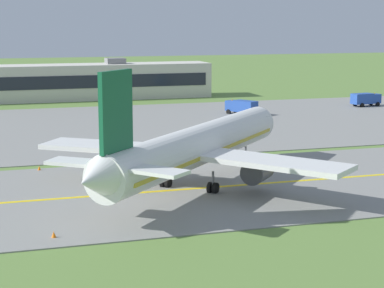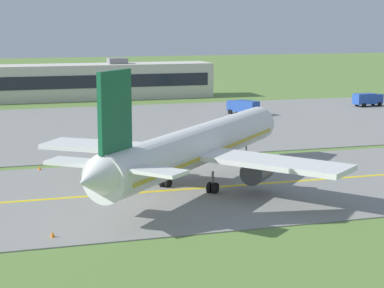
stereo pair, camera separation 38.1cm
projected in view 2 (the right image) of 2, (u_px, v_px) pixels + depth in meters
The scene contains 11 objects.
ground_plane at pixel (200, 189), 67.74m from camera, with size 500.00×500.00×0.00m, color olive.
taxiway_strip at pixel (200, 189), 67.73m from camera, with size 240.00×28.00×0.10m, color gray.
apron_pad at pixel (182, 124), 110.13m from camera, with size 140.00×52.00×0.10m, color gray.
taxiway_centreline at pixel (200, 188), 67.72m from camera, with size 220.00×0.60×0.01m, color yellow.
airplane_lead at pixel (196, 147), 67.80m from camera, with size 30.57×31.85×12.70m.
service_truck_baggage at pixel (243, 106), 120.53m from camera, with size 4.74×6.23×2.60m.
service_truck_fuel at pixel (368, 99), 131.99m from camera, with size 6.24×3.02×2.60m.
terminal_building at pixel (54, 82), 142.57m from camera, with size 67.49×9.10×8.61m.
traffic_cone_near_edge at pixel (53, 235), 52.40m from camera, with size 0.44×0.44×0.60m, color orange.
traffic_cone_mid_edge at pixel (207, 159), 80.99m from camera, with size 0.44×0.44×0.60m, color orange.
traffic_cone_far_edge at pixel (40, 168), 75.99m from camera, with size 0.44×0.44×0.60m, color orange.
Camera 2 is at (-19.58, -62.86, 16.58)m, focal length 63.69 mm.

